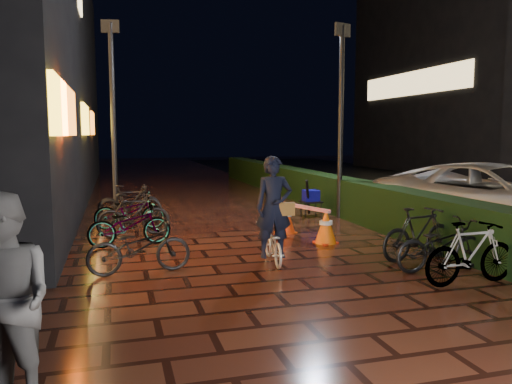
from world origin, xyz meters
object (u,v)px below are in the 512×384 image
object	(u,v)px
traffic_barrier	(305,222)
cart_assembly	(311,197)
bystander_person	(4,303)
cyclist	(273,224)
van	(495,198)

from	to	relation	value
traffic_barrier	cart_assembly	distance (m)	2.78
traffic_barrier	cart_assembly	bearing A→B (deg)	65.47
bystander_person	traffic_barrier	distance (m)	7.27
cyclist	cart_assembly	bearing A→B (deg)	60.74
cart_assembly	cyclist	bearing A→B (deg)	-119.26
bystander_person	cart_assembly	xyz separation A→B (m)	(5.83, 8.07, -0.35)
bystander_person	van	bearing A→B (deg)	74.09
bystander_person	cyclist	xyz separation A→B (m)	(3.39, 3.72, -0.20)
bystander_person	traffic_barrier	world-z (taller)	bystander_person
cyclist	cart_assembly	distance (m)	4.99
traffic_barrier	van	bearing A→B (deg)	-8.87
cart_assembly	van	bearing A→B (deg)	-46.08
traffic_barrier	cart_assembly	xyz separation A→B (m)	(1.15, 2.53, 0.18)
van	traffic_barrier	bearing A→B (deg)	150.04
bystander_person	van	size ratio (longest dim) A/B	0.32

